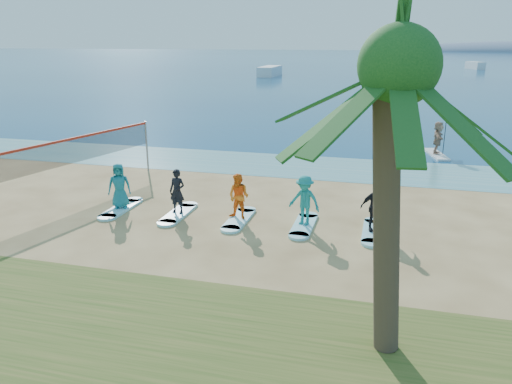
% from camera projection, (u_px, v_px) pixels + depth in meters
% --- Properties ---
extents(ground, '(600.00, 600.00, 0.00)m').
position_uv_depth(ground, '(221.00, 239.00, 16.55)').
color(ground, tan).
rests_on(ground, ground).
extents(shallow_water, '(600.00, 600.00, 0.00)m').
position_uv_depth(shallow_water, '(285.00, 165.00, 26.26)').
color(shallow_water, teal).
rests_on(shallow_water, ground).
extents(ocean, '(600.00, 600.00, 0.00)m').
position_uv_depth(ocean, '(376.00, 59.00, 164.43)').
color(ocean, navy).
rests_on(ocean, ground).
extents(volleyball_net, '(2.15, 8.85, 2.50)m').
position_uv_depth(volleyball_net, '(75.00, 150.00, 20.84)').
color(volleyball_net, gray).
rests_on(volleyball_net, ground).
extents(palm_tree, '(5.60, 5.60, 7.11)m').
position_uv_depth(palm_tree, '(399.00, 69.00, 8.95)').
color(palm_tree, brown).
rests_on(palm_tree, ground).
extents(paddleboard, '(1.34, 3.08, 0.12)m').
position_uv_depth(paddleboard, '(436.00, 154.00, 28.49)').
color(paddleboard, silver).
rests_on(paddleboard, ground).
extents(paddleboarder, '(0.65, 1.72, 1.82)m').
position_uv_depth(paddleboarder, '(438.00, 138.00, 28.21)').
color(paddleboarder, tan).
rests_on(paddleboarder, paddleboard).
extents(boat_offshore_a, '(2.76, 9.07, 1.70)m').
position_uv_depth(boat_offshore_a, '(270.00, 76.00, 90.49)').
color(boat_offshore_a, silver).
rests_on(boat_offshore_a, ground).
extents(boat_offshore_b, '(3.61, 6.51, 1.59)m').
position_uv_depth(boat_offshore_b, '(475.00, 69.00, 111.39)').
color(boat_offshore_b, silver).
rests_on(boat_offshore_b, ground).
extents(surfboard_0, '(0.70, 2.20, 0.09)m').
position_uv_depth(surfboard_0, '(121.00, 208.00, 19.43)').
color(surfboard_0, '#9AE4EE').
rests_on(surfboard_0, ground).
extents(student_0, '(1.00, 0.85, 1.75)m').
position_uv_depth(student_0, '(119.00, 186.00, 19.16)').
color(student_0, '#1A737D').
rests_on(student_0, surfboard_0).
extents(surfboard_1, '(0.70, 2.20, 0.09)m').
position_uv_depth(surfboard_1, '(178.00, 214.00, 18.84)').
color(surfboard_1, '#9AE4EE').
rests_on(surfboard_1, ground).
extents(student_1, '(0.65, 0.46, 1.68)m').
position_uv_depth(student_1, '(177.00, 191.00, 18.58)').
color(student_1, black).
rests_on(student_1, surfboard_1).
extents(surfboard_2, '(0.70, 2.20, 0.09)m').
position_uv_depth(surfboard_2, '(239.00, 219.00, 18.25)').
color(surfboard_2, '#9AE4EE').
rests_on(surfboard_2, ground).
extents(student_2, '(0.92, 0.78, 1.66)m').
position_uv_depth(student_2, '(239.00, 196.00, 18.00)').
color(student_2, orange).
rests_on(student_2, surfboard_2).
extents(surfboard_3, '(0.70, 2.20, 0.09)m').
position_uv_depth(surfboard_3, '(304.00, 225.00, 17.67)').
color(surfboard_3, '#9AE4EE').
rests_on(surfboard_3, ground).
extents(student_3, '(1.28, 0.94, 1.77)m').
position_uv_depth(student_3, '(304.00, 200.00, 17.39)').
color(student_3, teal).
rests_on(student_3, surfboard_3).
extents(surfboard_4, '(0.70, 2.20, 0.09)m').
position_uv_depth(surfboard_4, '(373.00, 232.00, 17.08)').
color(surfboard_4, '#9AE4EE').
rests_on(surfboard_4, ground).
extents(student_4, '(1.05, 0.66, 1.67)m').
position_uv_depth(student_4, '(375.00, 207.00, 16.82)').
color(student_4, black).
rests_on(student_4, surfboard_4).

